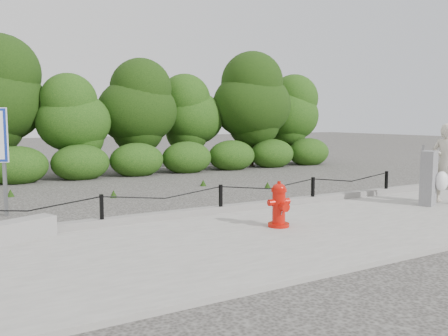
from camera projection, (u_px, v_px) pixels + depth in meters
ground at (221, 217)px, 9.91m from camera, size 90.00×90.00×0.00m
sidewalk at (278, 235)px, 8.19m from camera, size 14.00×4.00×0.08m
curb at (220, 209)px, 9.93m from camera, size 14.00×0.22×0.14m
chain_barrier at (221, 195)px, 9.86m from camera, size 10.06×0.06×0.60m
treeline at (104, 104)px, 17.40m from camera, size 20.46×3.84×4.76m
fire_hydrant at (279, 205)px, 8.62m from camera, size 0.44×0.45×0.84m
pedestrian at (446, 164)px, 11.03m from camera, size 0.80×0.75×1.86m
concrete_block at (22, 229)px, 7.72m from camera, size 1.11×0.75×0.34m
utility_cabinet at (428, 178)px, 10.76m from camera, size 0.54×0.44×1.37m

